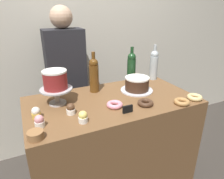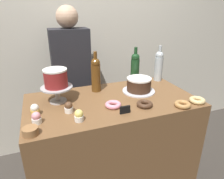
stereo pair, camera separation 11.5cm
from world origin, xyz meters
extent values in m
cube|color=beige|center=(0.00, 0.91, 1.30)|extent=(6.00, 0.05, 2.60)
cube|color=brown|center=(0.00, 0.00, 0.47)|extent=(1.25, 0.67, 0.94)
cylinder|color=#B2B2B7|center=(-0.38, 0.10, 0.95)|extent=(0.12, 0.12, 0.01)
cylinder|color=#B2B2B7|center=(-0.38, 0.10, 1.00)|extent=(0.04, 0.04, 0.10)
cylinder|color=#B2B2B7|center=(-0.38, 0.10, 1.05)|extent=(0.22, 0.22, 0.01)
cylinder|color=maroon|center=(-0.38, 0.10, 1.12)|extent=(0.16, 0.16, 0.12)
cylinder|color=white|center=(-0.38, 0.10, 1.18)|extent=(0.16, 0.16, 0.01)
cylinder|color=silver|center=(0.26, 0.07, 0.95)|extent=(0.26, 0.26, 0.01)
cylinder|color=#3D2619|center=(0.26, 0.07, 1.00)|extent=(0.19, 0.19, 0.10)
cylinder|color=white|center=(0.26, 0.07, 1.05)|extent=(0.20, 0.20, 0.01)
cylinder|color=#193D1E|center=(0.31, 0.26, 1.05)|extent=(0.08, 0.08, 0.22)
sphere|color=#193D1E|center=(0.31, 0.26, 1.18)|extent=(0.07, 0.07, 0.07)
cylinder|color=#193D1E|center=(0.31, 0.26, 1.23)|extent=(0.03, 0.03, 0.08)
cylinder|color=#5B3814|center=(-0.06, 0.20, 1.05)|extent=(0.08, 0.08, 0.22)
sphere|color=#5B3814|center=(-0.06, 0.20, 1.18)|extent=(0.07, 0.07, 0.07)
cylinder|color=#5B3814|center=(-0.06, 0.20, 1.23)|extent=(0.03, 0.03, 0.08)
cylinder|color=#B2BCC1|center=(0.55, 0.25, 1.05)|extent=(0.08, 0.08, 0.22)
sphere|color=#B2BCC1|center=(0.55, 0.25, 1.18)|extent=(0.07, 0.07, 0.07)
cylinder|color=#B2BCC1|center=(0.55, 0.25, 1.23)|extent=(0.03, 0.03, 0.08)
cylinder|color=white|center=(-0.29, -0.22, 0.96)|extent=(0.06, 0.06, 0.03)
sphere|color=#EFDB6B|center=(-0.29, -0.22, 0.99)|extent=(0.05, 0.05, 0.05)
cylinder|color=white|center=(-0.33, -0.09, 0.96)|extent=(0.06, 0.06, 0.03)
sphere|color=brown|center=(-0.33, -0.09, 0.99)|extent=(0.05, 0.05, 0.05)
cylinder|color=white|center=(-0.53, -0.16, 0.96)|extent=(0.06, 0.06, 0.03)
sphere|color=pink|center=(-0.53, -0.16, 0.99)|extent=(0.05, 0.05, 0.05)
cylinder|color=gold|center=(-0.54, -0.04, 0.96)|extent=(0.06, 0.06, 0.03)
sphere|color=white|center=(-0.54, -0.04, 0.99)|extent=(0.05, 0.05, 0.05)
torus|color=pink|center=(-0.03, -0.11, 0.96)|extent=(0.11, 0.11, 0.03)
torus|color=#472D1E|center=(0.17, -0.18, 0.96)|extent=(0.11, 0.11, 0.03)
torus|color=#E0C17F|center=(0.56, -0.26, 0.96)|extent=(0.11, 0.11, 0.03)
torus|color=#B27F47|center=(0.42, -0.28, 0.96)|extent=(0.11, 0.11, 0.03)
cylinder|color=olive|center=(-0.57, -0.27, 0.95)|extent=(0.08, 0.08, 0.01)
cylinder|color=olive|center=(-0.57, -0.27, 0.96)|extent=(0.08, 0.08, 0.01)
cylinder|color=olive|center=(-0.57, -0.27, 0.97)|extent=(0.08, 0.08, 0.01)
cylinder|color=olive|center=(-0.57, -0.27, 0.98)|extent=(0.08, 0.08, 0.01)
cube|color=black|center=(0.01, -0.23, 0.97)|extent=(0.07, 0.01, 0.05)
cube|color=black|center=(-0.19, 0.65, 0.42)|extent=(0.28, 0.18, 0.85)
cube|color=#232328|center=(-0.19, 0.65, 1.12)|extent=(0.36, 0.22, 0.55)
sphere|color=tan|center=(-0.19, 0.65, 1.50)|extent=(0.20, 0.20, 0.20)
camera|label=1|loc=(-0.57, -1.22, 1.58)|focal=32.03mm
camera|label=2|loc=(-0.47, -1.27, 1.58)|focal=32.03mm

